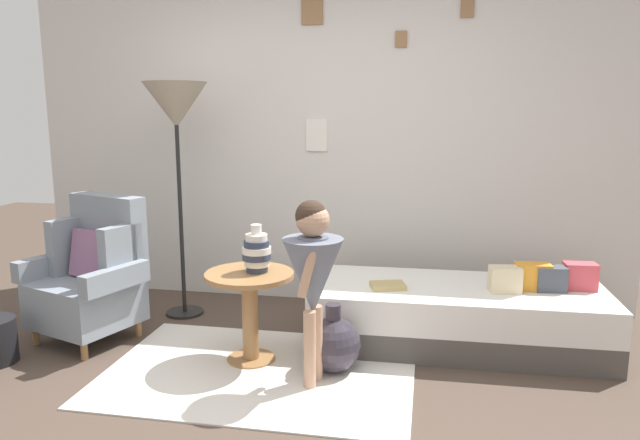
# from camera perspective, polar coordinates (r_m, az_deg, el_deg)

# --- Properties ---
(ground_plane) EXTENTS (12.00, 12.00, 0.00)m
(ground_plane) POSITION_cam_1_polar(r_m,az_deg,el_deg) (3.22, -6.04, -18.20)
(ground_plane) COLOR #4C3D33
(gallery_wall) EXTENTS (4.80, 0.12, 2.60)m
(gallery_wall) POSITION_cam_1_polar(r_m,az_deg,el_deg) (4.72, 0.44, 7.69)
(gallery_wall) COLOR silver
(gallery_wall) RESTS_ON ground
(rug) EXTENTS (1.82, 1.27, 0.01)m
(rug) POSITION_cam_1_polar(r_m,az_deg,el_deg) (3.65, -5.85, -14.38)
(rug) COLOR silver
(rug) RESTS_ON ground
(armchair) EXTENTS (0.87, 0.76, 0.97)m
(armchair) POSITION_cam_1_polar(r_m,az_deg,el_deg) (4.29, -21.17, -5.03)
(armchair) COLOR #9E7042
(armchair) RESTS_ON ground
(daybed) EXTENTS (1.91, 0.83, 0.40)m
(daybed) POSITION_cam_1_polar(r_m,az_deg,el_deg) (4.07, 13.09, -8.97)
(daybed) COLOR #4C4742
(daybed) RESTS_ON ground
(pillow_head) EXTENTS (0.21, 0.13, 0.17)m
(pillow_head) POSITION_cam_1_polar(r_m,az_deg,el_deg) (4.17, 23.88, -5.01)
(pillow_head) COLOR #D64C56
(pillow_head) RESTS_ON daybed
(pillow_mid) EXTENTS (0.20, 0.14, 0.16)m
(pillow_mid) POSITION_cam_1_polar(r_m,az_deg,el_deg) (4.06, 21.42, -5.32)
(pillow_mid) COLOR #474C56
(pillow_mid) RESTS_ON daybed
(pillow_back) EXTENTS (0.23, 0.14, 0.17)m
(pillow_back) POSITION_cam_1_polar(r_m,az_deg,el_deg) (4.05, 19.91, -5.19)
(pillow_back) COLOR orange
(pillow_back) RESTS_ON daybed
(pillow_extra) EXTENTS (0.21, 0.14, 0.17)m
(pillow_extra) POSITION_cam_1_polar(r_m,az_deg,el_deg) (3.94, 17.49, -5.51)
(pillow_extra) COLOR beige
(pillow_extra) RESTS_ON daybed
(side_table) EXTENTS (0.55, 0.55, 0.57)m
(side_table) POSITION_cam_1_polar(r_m,az_deg,el_deg) (3.67, -6.82, -7.59)
(side_table) COLOR #9E7042
(side_table) RESTS_ON ground
(vase_striped) EXTENTS (0.18, 0.18, 0.29)m
(vase_striped) POSITION_cam_1_polar(r_m,az_deg,el_deg) (3.60, -6.16, -3.11)
(vase_striped) COLOR #2D384C
(vase_striped) RESTS_ON side_table
(floor_lamp) EXTENTS (0.46, 0.46, 1.74)m
(floor_lamp) POSITION_cam_1_polar(r_m,az_deg,el_deg) (4.44, -13.79, 10.15)
(floor_lamp) COLOR black
(floor_lamp) RESTS_ON ground
(person_child) EXTENTS (0.34, 0.34, 1.07)m
(person_child) POSITION_cam_1_polar(r_m,az_deg,el_deg) (3.25, -0.69, -4.87)
(person_child) COLOR tan
(person_child) RESTS_ON ground
(book_on_daybed) EXTENTS (0.26, 0.21, 0.03)m
(book_on_daybed) POSITION_cam_1_polar(r_m,az_deg,el_deg) (3.89, 6.59, -6.33)
(book_on_daybed) COLOR tan
(book_on_daybed) RESTS_ON daybed
(demijohn_near) EXTENTS (0.33, 0.33, 0.42)m
(demijohn_near) POSITION_cam_1_polar(r_m,az_deg,el_deg) (3.59, 1.28, -11.91)
(demijohn_near) COLOR #332D38
(demijohn_near) RESTS_ON ground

